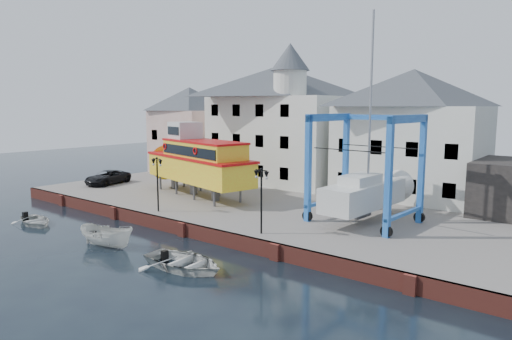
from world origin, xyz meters
The scene contains 14 objects.
ground centered at (0.00, 0.00, 0.00)m, with size 140.00×140.00×0.00m, color black.
hardstanding centered at (0.00, 11.00, 0.50)m, with size 44.00×22.00×1.00m, color slate.
quay_wall centered at (0.00, 0.10, 0.50)m, with size 44.00×0.47×1.00m.
building_pink centered at (-18.00, 18.00, 6.15)m, with size 8.00×7.00×10.30m.
building_white_main centered at (-4.87, 18.39, 7.34)m, with size 14.00×8.30×14.00m.
building_white_right centered at (9.00, 19.00, 6.60)m, with size 12.00×8.00×11.20m.
lamp_post_left centered at (-4.00, 1.20, 4.17)m, with size 1.12×0.32×4.20m.
lamp_post_right centered at (6.00, 1.20, 4.17)m, with size 1.12×0.32×4.20m.
tour_boat centered at (-6.84, 7.73, 4.10)m, with size 15.50×7.11×6.57m.
travel_lift centered at (9.84, 8.80, 3.39)m, with size 7.06×9.66×14.37m.
van centered at (-17.84, 6.03, 1.71)m, with size 2.34×5.08×1.41m, color black.
motorboat_a centered at (-2.09, -4.62, 0.00)m, with size 1.56×4.15×1.60m, color silver.
motorboat_b centered at (4.85, -4.39, 0.00)m, with size 3.64×5.10×1.06m, color silver.
motorboat_d centered at (-11.31, -4.79, 0.00)m, with size 2.79×3.91×0.81m, color silver.
Camera 1 is at (23.13, -21.07, 8.99)m, focal length 32.00 mm.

